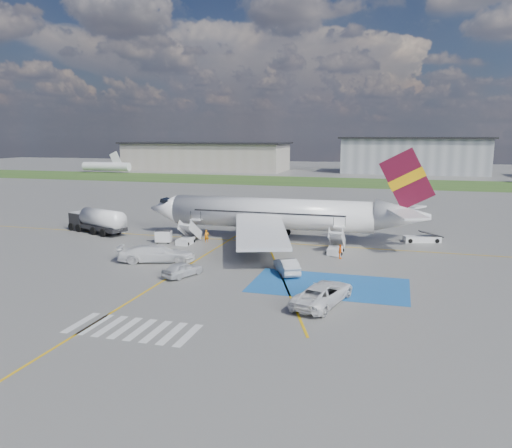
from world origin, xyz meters
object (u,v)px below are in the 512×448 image
(car_silver_a, at_px, (183,269))
(van_white_a, at_px, (323,290))
(gpu_cart, at_px, (164,237))
(van_white_b, at_px, (156,251))
(airliner, at_px, (282,214))
(fuel_tanker, at_px, (98,223))
(car_silver_b, at_px, (287,266))
(belt_loader, at_px, (422,239))

(car_silver_a, xyz_separation_m, van_white_a, (14.06, -3.98, 0.40))
(gpu_cart, xyz_separation_m, van_white_b, (3.51, -8.77, 0.45))
(airliner, relative_size, van_white_a, 6.13)
(airliner, xyz_separation_m, van_white_a, (8.69, -22.98, -2.27))
(fuel_tanker, height_order, gpu_cart, fuel_tanker)
(fuel_tanker, xyz_separation_m, car_silver_b, (29.46, -12.73, -0.66))
(van_white_a, distance_m, van_white_b, 20.86)
(van_white_b, bearing_deg, fuel_tanker, 32.18)
(gpu_cart, bearing_deg, fuel_tanker, 150.46)
(gpu_cart, xyz_separation_m, belt_loader, (31.20, 9.45, -0.37))
(fuel_tanker, bearing_deg, belt_loader, 29.84)
(van_white_a, xyz_separation_m, van_white_b, (-19.09, 8.42, 0.06))
(car_silver_a, distance_m, van_white_a, 14.62)
(airliner, height_order, gpu_cart, airliner)
(belt_loader, bearing_deg, fuel_tanker, 172.09)
(belt_loader, relative_size, car_silver_a, 1.16)
(fuel_tanker, bearing_deg, car_silver_b, -1.78)
(car_silver_a, bearing_deg, car_silver_b, -135.72)
(car_silver_b, bearing_deg, van_white_a, 94.32)
(fuel_tanker, xyz_separation_m, gpu_cart, (11.56, -3.24, -0.69))
(airliner, distance_m, car_silver_b, 16.00)
(gpu_cart, bearing_deg, van_white_a, -51.12)
(gpu_cart, relative_size, car_silver_b, 0.47)
(airliner, relative_size, car_silver_a, 8.60)
(car_silver_b, bearing_deg, gpu_cart, -54.95)
(van_white_a, bearing_deg, airliner, -55.08)
(belt_loader, xyz_separation_m, car_silver_b, (-13.30, -18.93, 0.41))
(airliner, relative_size, belt_loader, 7.39)
(car_silver_a, distance_m, van_white_b, 6.72)
(van_white_b, bearing_deg, belt_loader, -75.90)
(car_silver_b, relative_size, van_white_a, 0.78)
(airliner, xyz_separation_m, gpu_cart, (-13.91, -5.78, -2.66))
(van_white_a, bearing_deg, fuel_tanker, -16.69)
(airliner, distance_m, gpu_cart, 15.30)
(gpu_cart, distance_m, van_white_a, 28.40)
(fuel_tanker, bearing_deg, car_silver_a, -17.72)
(airliner, relative_size, van_white_b, 6.07)
(airliner, distance_m, car_silver_a, 19.92)
(belt_loader, relative_size, car_silver_b, 1.07)
(belt_loader, height_order, van_white_a, van_white_a)
(car_silver_a, xyz_separation_m, car_silver_b, (9.36, 3.72, 0.04))
(gpu_cart, bearing_deg, car_silver_b, -41.77)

